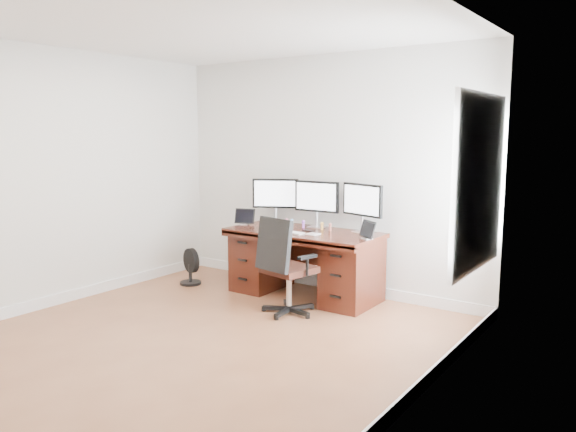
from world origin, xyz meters
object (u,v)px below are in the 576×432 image
Objects in this scene: keyboard at (293,233)px; monitor_center at (317,198)px; office_chair at (286,282)px; floor_fan at (190,267)px; desk at (305,261)px.

monitor_center is at bearing 95.90° from keyboard.
office_chair is 1.81× the size of monitor_center.
office_chair is at bearing -80.62° from monitor_center.
floor_fan is at bearing -177.94° from office_chair.
monitor_center reaches higher than office_chair.
desk is at bearing 95.65° from keyboard.
monitor_center is 2.17× the size of keyboard.
office_chair reaches higher than floor_fan.
floor_fan is at bearing -159.06° from monitor_center.
desk is at bearing 117.97° from office_chair.
monitor_center is at bearing 89.98° from desk.
keyboard is at bearing -93.14° from monitor_center.
keyboard is (-0.00, -0.47, -0.33)m from monitor_center.
desk is 3.08× the size of monitor_center.
desk is 3.87× the size of floor_fan.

